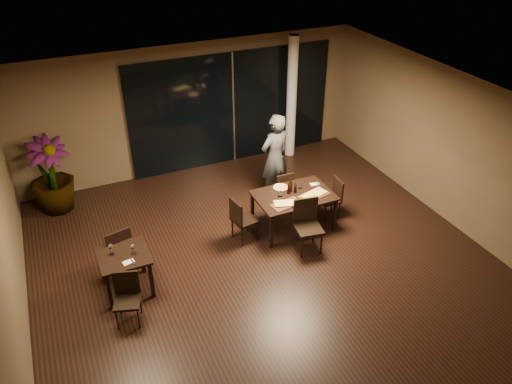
% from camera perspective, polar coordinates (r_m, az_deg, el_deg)
% --- Properties ---
extents(ground, '(8.00, 8.00, 0.00)m').
position_cam_1_polar(ground, '(9.20, 0.93, -8.06)').
color(ground, black).
rests_on(ground, ground).
extents(wall_back, '(8.00, 0.10, 3.00)m').
position_cam_1_polar(wall_back, '(11.72, -7.46, 9.51)').
color(wall_back, brown).
rests_on(wall_back, ground).
extents(wall_front, '(8.00, 0.10, 3.00)m').
position_cam_1_polar(wall_front, '(5.81, 19.15, -19.76)').
color(wall_front, brown).
rests_on(wall_front, ground).
extents(wall_left, '(0.10, 8.00, 3.00)m').
position_cam_1_polar(wall_left, '(7.82, -27.19, -6.48)').
color(wall_left, brown).
rests_on(wall_left, ground).
extents(wall_right, '(0.10, 8.00, 3.00)m').
position_cam_1_polar(wall_right, '(10.48, 21.61, 4.67)').
color(wall_right, brown).
rests_on(wall_right, ground).
extents(ceiling, '(8.00, 8.00, 0.04)m').
position_cam_1_polar(ceiling, '(7.62, 1.13, 9.64)').
color(ceiling, white).
rests_on(ceiling, wall_back).
extents(window_panel, '(5.00, 0.06, 2.70)m').
position_cam_1_polar(window_panel, '(11.99, -2.66, 9.50)').
color(window_panel, black).
rests_on(window_panel, ground).
extents(column, '(0.24, 0.24, 3.00)m').
position_cam_1_polar(column, '(12.22, 4.09, 10.65)').
color(column, silver).
rests_on(column, ground).
extents(main_table, '(1.50, 1.00, 0.75)m').
position_cam_1_polar(main_table, '(9.74, 4.33, -0.68)').
color(main_table, black).
rests_on(main_table, ground).
extents(side_table, '(0.80, 0.80, 0.75)m').
position_cam_1_polar(side_table, '(8.54, -14.84, -7.61)').
color(side_table, black).
rests_on(side_table, ground).
extents(chair_main_far, '(0.39, 0.39, 0.84)m').
position_cam_1_polar(chair_main_far, '(10.45, 3.08, 0.50)').
color(chair_main_far, black).
rests_on(chair_main_far, ground).
extents(chair_main_near, '(0.54, 0.54, 1.02)m').
position_cam_1_polar(chair_main_near, '(9.27, 5.86, -3.45)').
color(chair_main_near, black).
rests_on(chair_main_near, ground).
extents(chair_main_left, '(0.49, 0.49, 0.92)m').
position_cam_1_polar(chair_main_left, '(9.43, -1.73, -2.99)').
color(chair_main_left, black).
rests_on(chair_main_left, ground).
extents(chair_main_right, '(0.42, 0.42, 0.85)m').
position_cam_1_polar(chair_main_right, '(10.27, 8.77, -0.46)').
color(chair_main_right, black).
rests_on(chair_main_right, ground).
extents(chair_side_far, '(0.54, 0.54, 0.96)m').
position_cam_1_polar(chair_side_far, '(8.97, -15.51, -6.22)').
color(chair_side_far, black).
rests_on(chair_side_far, ground).
extents(chair_side_near, '(0.50, 0.50, 0.86)m').
position_cam_1_polar(chair_side_near, '(8.12, -14.52, -11.29)').
color(chair_side_near, black).
rests_on(chair_side_near, ground).
extents(diner, '(0.75, 0.60, 1.95)m').
position_cam_1_polar(diner, '(10.53, 2.15, 3.94)').
color(diner, '#2D2F32').
rests_on(diner, ground).
extents(potted_plant, '(1.15, 1.15, 1.61)m').
position_cam_1_polar(potted_plant, '(11.03, -22.39, 1.74)').
color(potted_plant, '#224E1A').
rests_on(potted_plant, ground).
extents(pizza_board_left, '(0.61, 0.37, 0.01)m').
position_cam_1_polar(pizza_board_left, '(9.40, 3.48, -1.40)').
color(pizza_board_left, '#402414').
rests_on(pizza_board_left, main_table).
extents(pizza_board_right, '(0.66, 0.43, 0.01)m').
position_cam_1_polar(pizza_board_right, '(9.71, 6.63, -0.36)').
color(pizza_board_right, '#482D17').
rests_on(pizza_board_right, main_table).
extents(oblong_pizza_left, '(0.49, 0.33, 0.02)m').
position_cam_1_polar(oblong_pizza_left, '(9.39, 3.48, -1.31)').
color(oblong_pizza_left, '#69090A').
rests_on(oblong_pizza_left, pizza_board_left).
extents(oblong_pizza_right, '(0.55, 0.37, 0.02)m').
position_cam_1_polar(oblong_pizza_right, '(9.70, 6.64, -0.28)').
color(oblong_pizza_right, maroon).
rests_on(oblong_pizza_right, pizza_board_right).
extents(round_pizza, '(0.29, 0.29, 0.01)m').
position_cam_1_polar(round_pizza, '(9.90, 2.83, 0.51)').
color(round_pizza, red).
rests_on(round_pizza, main_table).
extents(bottle_a, '(0.06, 0.06, 0.29)m').
position_cam_1_polar(bottle_a, '(9.67, 3.80, 0.58)').
color(bottle_a, black).
rests_on(bottle_a, main_table).
extents(bottle_b, '(0.06, 0.06, 0.25)m').
position_cam_1_polar(bottle_b, '(9.70, 4.53, 0.57)').
color(bottle_b, black).
rests_on(bottle_b, main_table).
extents(bottle_c, '(0.07, 0.07, 0.31)m').
position_cam_1_polar(bottle_c, '(9.73, 3.96, 0.88)').
color(bottle_c, black).
rests_on(bottle_c, main_table).
extents(tumbler_left, '(0.08, 0.08, 0.10)m').
position_cam_1_polar(tumbler_left, '(9.61, 2.80, -0.24)').
color(tumbler_left, white).
rests_on(tumbler_left, main_table).
extents(tumbler_right, '(0.07, 0.07, 0.08)m').
position_cam_1_polar(tumbler_right, '(9.90, 5.04, 0.65)').
color(tumbler_right, white).
rests_on(tumbler_right, main_table).
extents(napkin_near, '(0.20, 0.14, 0.01)m').
position_cam_1_polar(napkin_near, '(9.86, 7.35, 0.13)').
color(napkin_near, white).
rests_on(napkin_near, main_table).
extents(napkin_far, '(0.19, 0.12, 0.01)m').
position_cam_1_polar(napkin_far, '(10.07, 6.72, 0.89)').
color(napkin_far, silver).
rests_on(napkin_far, main_table).
extents(wine_glass_a, '(0.09, 0.09, 0.20)m').
position_cam_1_polar(wine_glass_a, '(8.45, -16.20, -6.34)').
color(wine_glass_a, white).
rests_on(wine_glass_a, side_table).
extents(wine_glass_b, '(0.08, 0.08, 0.17)m').
position_cam_1_polar(wine_glass_b, '(8.39, -13.92, -6.40)').
color(wine_glass_b, white).
rests_on(wine_glass_b, side_table).
extents(side_napkin, '(0.20, 0.14, 0.01)m').
position_cam_1_polar(side_napkin, '(8.27, -14.36, -7.79)').
color(side_napkin, white).
rests_on(side_napkin, side_table).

